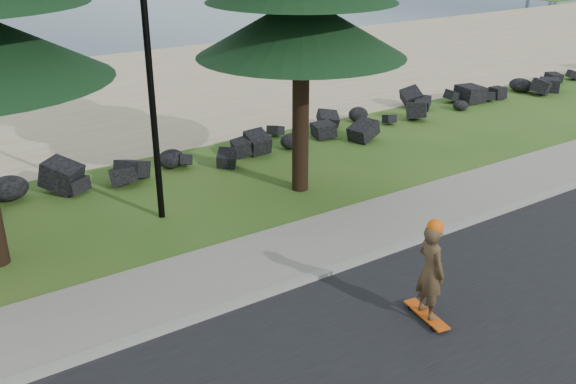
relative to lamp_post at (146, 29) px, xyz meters
name	(u,v)px	position (x,y,z in m)	size (l,w,h in m)	color
ground	(231,278)	(0.00, -3.20, -4.13)	(160.00, 160.00, 0.00)	#2B591B
kerb	(256,297)	(0.00, -4.10, -4.08)	(160.00, 0.20, 0.10)	#9A978B
sidewalk	(226,271)	(0.00, -3.00, -4.09)	(160.00, 2.00, 0.08)	gray
beach_sand	(36,104)	(0.00, 11.30, -4.13)	(160.00, 15.00, 0.01)	tan
seawall_boulders	(124,183)	(0.00, 2.40, -4.13)	(60.00, 2.40, 1.10)	black
lamp_post	(146,29)	(0.00, 0.00, 0.00)	(0.25, 0.14, 8.14)	black
skateboarder	(431,271)	(2.06, -6.20, -3.21)	(0.48, 1.01, 1.83)	#D64E0C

